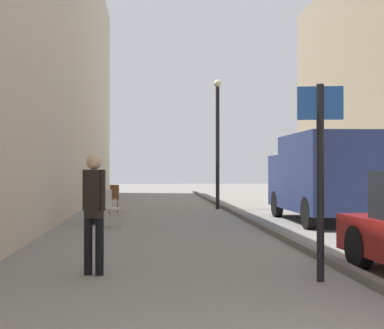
{
  "coord_description": "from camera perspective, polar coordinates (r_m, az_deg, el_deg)",
  "views": [
    {
      "loc": [
        -1.24,
        -2.88,
        1.48
      ],
      "look_at": [
        -0.13,
        11.24,
        1.59
      ],
      "focal_mm": 52.61,
      "sensor_mm": 36.0,
      "label": 1
    }
  ],
  "objects": [
    {
      "name": "cafe_chair_by_doorway",
      "position": [
        19.12,
        -8.13,
        -3.23
      ],
      "size": [
        0.62,
        0.62,
        0.94
      ],
      "rotation": [
        0.0,
        0.0,
        2.32
      ],
      "color": "brown",
      "rests_on": "ground_plane"
    },
    {
      "name": "bicycle_leaning",
      "position": [
        15.56,
        -9.78,
        -4.48
      ],
      "size": [
        0.1,
        1.77,
        0.98
      ],
      "rotation": [
        0.0,
        0.0,
        0.02
      ],
      "color": "black",
      "rests_on": "ground_plane"
    },
    {
      "name": "pedestrian_main_foreground",
      "position": [
        7.98,
        -9.92,
        -4.07
      ],
      "size": [
        0.33,
        0.24,
        1.69
      ],
      "rotation": [
        0.0,
        0.0,
        -0.31
      ],
      "color": "black",
      "rests_on": "ground_plane"
    },
    {
      "name": "building_facade_left",
      "position": [
        15.81,
        -18.25,
        13.87
      ],
      "size": [
        2.59,
        40.0,
        10.76
      ],
      "primitive_type": "cube",
      "color": "#BCB29E",
      "rests_on": "ground_plane"
    },
    {
      "name": "cafe_chair_near_window",
      "position": [
        14.43,
        -8.47,
        -4.15
      ],
      "size": [
        0.62,
        0.62,
        0.94
      ],
      "rotation": [
        0.0,
        0.0,
        4.02
      ],
      "color": "#B7B2A8",
      "rests_on": "ground_plane"
    },
    {
      "name": "ground_plane",
      "position": [
        15.0,
        0.29,
        -6.1
      ],
      "size": [
        80.0,
        80.0,
        0.0
      ],
      "primitive_type": "plane",
      "color": "gray"
    },
    {
      "name": "street_sign_post",
      "position": [
        7.59,
        12.88,
        0.05
      ],
      "size": [
        0.6,
        0.14,
        2.6
      ],
      "rotation": [
        0.0,
        0.0,
        2.96
      ],
      "color": "black",
      "rests_on": "ground_plane"
    },
    {
      "name": "lamp_post",
      "position": [
        20.67,
        2.61,
        3.01
      ],
      "size": [
        0.28,
        0.28,
        4.76
      ],
      "color": "black",
      "rests_on": "ground_plane"
    },
    {
      "name": "kerb_strip",
      "position": [
        15.21,
        6.26,
        -5.79
      ],
      "size": [
        0.16,
        40.0,
        0.12
      ],
      "primitive_type": "cube",
      "color": "#615F5B",
      "rests_on": "ground_plane"
    },
    {
      "name": "delivery_van",
      "position": [
        15.96,
        13.26,
        -1.1
      ],
      "size": [
        2.09,
        5.1,
        2.41
      ],
      "rotation": [
        0.0,
        0.0,
        -0.01
      ],
      "color": "navy",
      "rests_on": "ground_plane"
    }
  ]
}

